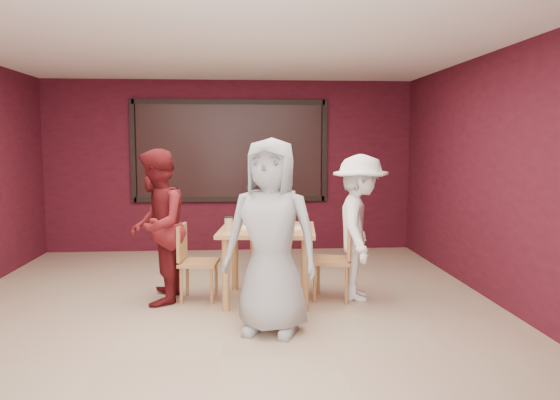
{
  "coord_description": "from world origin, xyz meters",
  "views": [
    {
      "loc": [
        0.18,
        -5.52,
        1.78
      ],
      "look_at": [
        0.61,
        0.54,
        1.15
      ],
      "focal_mm": 35.0,
      "sensor_mm": 36.0,
      "label": 1
    }
  ],
  "objects": [
    {
      "name": "floor",
      "position": [
        0.0,
        0.0,
        0.0
      ],
      "size": [
        7.0,
        7.0,
        0.0
      ],
      "primitive_type": "plane",
      "color": "tan",
      "rests_on": "ground"
    },
    {
      "name": "window_blinds",
      "position": [
        0.0,
        3.45,
        1.65
      ],
      "size": [
        3.0,
        0.02,
        1.5
      ],
      "primitive_type": "cube",
      "color": "black"
    },
    {
      "name": "dining_table",
      "position": [
        0.47,
        0.54,
        0.72
      ],
      "size": [
        1.16,
        1.16,
        0.98
      ],
      "color": "tan",
      "rests_on": "floor"
    },
    {
      "name": "chair_front",
      "position": [
        0.48,
        -0.28,
        0.44
      ],
      "size": [
        0.43,
        0.43,
        0.77
      ],
      "color": "#AF7444",
      "rests_on": "floor"
    },
    {
      "name": "chair_back",
      "position": [
        0.51,
        1.31,
        0.45
      ],
      "size": [
        0.47,
        0.47,
        0.8
      ],
      "color": "#AF7444",
      "rests_on": "floor"
    },
    {
      "name": "chair_left",
      "position": [
        -0.38,
        0.61,
        0.49
      ],
      "size": [
        0.46,
        0.46,
        0.87
      ],
      "color": "#AF7444",
      "rests_on": "floor"
    },
    {
      "name": "chair_right",
      "position": [
        1.28,
        0.5,
        0.51
      ],
      "size": [
        0.54,
        0.54,
        0.91
      ],
      "color": "#AF7444",
      "rests_on": "floor"
    },
    {
      "name": "diner_front",
      "position": [
        0.45,
        -0.52,
        0.92
      ],
      "size": [
        1.04,
        0.84,
        1.83
      ],
      "primitive_type": "imported",
      "rotation": [
        0.0,
        0.0,
        -0.33
      ],
      "color": "#A1A1A1",
      "rests_on": "floor"
    },
    {
      "name": "diner_back",
      "position": [
        0.56,
        1.84,
        0.89
      ],
      "size": [
        0.7,
        0.52,
        1.77
      ],
      "primitive_type": "imported",
      "rotation": [
        0.0,
        0.0,
        2.99
      ],
      "color": "#2E3A52",
      "rests_on": "floor"
    },
    {
      "name": "diner_left",
      "position": [
        -0.76,
        0.54,
        0.86
      ],
      "size": [
        0.68,
        0.85,
        1.72
      ],
      "primitive_type": "imported",
      "rotation": [
        0.0,
        0.0,
        -1.6
      ],
      "color": "maroon",
      "rests_on": "floor"
    },
    {
      "name": "diner_right",
      "position": [
        1.52,
        0.52,
        0.83
      ],
      "size": [
        0.82,
        1.17,
        1.66
      ],
      "primitive_type": "imported",
      "rotation": [
        0.0,
        0.0,
        1.37
      ],
      "color": "white",
      "rests_on": "floor"
    }
  ]
}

